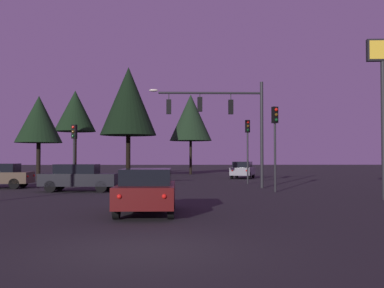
{
  "coord_description": "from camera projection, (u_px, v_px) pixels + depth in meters",
  "views": [
    {
      "loc": [
        0.74,
        -9.34,
        1.9
      ],
      "look_at": [
        1.7,
        20.2,
        2.77
      ],
      "focal_mm": 42.55,
      "sensor_mm": 36.0,
      "label": 1
    }
  ],
  "objects": [
    {
      "name": "ground_plane",
      "position": [
        167.0,
        183.0,
        33.73
      ],
      "size": [
        168.0,
        168.0,
        0.0
      ],
      "primitive_type": "plane",
      "color": "black",
      "rests_on": "ground"
    },
    {
      "name": "traffic_signal_mast_arm",
      "position": [
        225.0,
        114.0,
        28.22
      ],
      "size": [
        7.1,
        0.37,
        6.61
      ],
      "color": "#232326",
      "rests_on": "ground"
    },
    {
      "name": "traffic_light_corner_left",
      "position": [
        275.0,
        132.0,
        24.9
      ],
      "size": [
        0.37,
        0.39,
        4.68
      ],
      "color": "#232326",
      "rests_on": "ground"
    },
    {
      "name": "traffic_light_corner_right",
      "position": [
        74.0,
        143.0,
        29.12
      ],
      "size": [
        0.36,
        0.38,
        4.0
      ],
      "color": "#232326",
      "rests_on": "ground"
    },
    {
      "name": "traffic_light_median",
      "position": [
        248.0,
        139.0,
        32.6
      ],
      "size": [
        0.33,
        0.37,
        4.59
      ],
      "color": "#232326",
      "rests_on": "ground"
    },
    {
      "name": "car_nearside_lane",
      "position": [
        147.0,
        190.0,
        15.31
      ],
      "size": [
        1.89,
        4.29,
        1.52
      ],
      "color": "#4C0F0F",
      "rests_on": "ground"
    },
    {
      "name": "car_crossing_left",
      "position": [
        79.0,
        177.0,
        25.37
      ],
      "size": [
        4.37,
        1.99,
        1.52
      ],
      "color": "black",
      "rests_on": "ground"
    },
    {
      "name": "car_far_lane",
      "position": [
        243.0,
        170.0,
        41.18
      ],
      "size": [
        2.84,
        4.35,
        1.52
      ],
      "color": "gray",
      "rests_on": "ground"
    },
    {
      "name": "store_sign_illuminated",
      "position": [
        383.0,
        82.0,
        20.51
      ],
      "size": [
        1.42,
        0.38,
        7.25
      ],
      "color": "#232326",
      "rests_on": "ground"
    },
    {
      "name": "tree_behind_sign",
      "position": [
        75.0,
        111.0,
        43.74
      ],
      "size": [
        3.95,
        3.95,
        8.35
      ],
      "color": "black",
      "rests_on": "ground"
    },
    {
      "name": "tree_left_far",
      "position": [
        39.0,
        120.0,
        36.59
      ],
      "size": [
        3.73,
        3.73,
        6.87
      ],
      "color": "black",
      "rests_on": "ground"
    },
    {
      "name": "tree_center_horizon",
      "position": [
        191.0,
        118.0,
        51.21
      ],
      "size": [
        4.74,
        4.74,
        9.01
      ],
      "color": "black",
      "rests_on": "ground"
    },
    {
      "name": "tree_right_cluster",
      "position": [
        128.0,
        101.0,
        43.4
      ],
      "size": [
        5.35,
        5.35,
        10.56
      ],
      "color": "black",
      "rests_on": "ground"
    }
  ]
}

